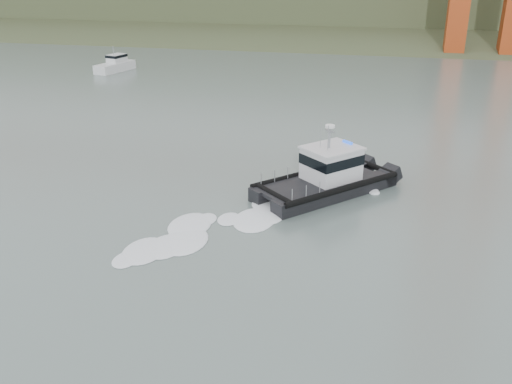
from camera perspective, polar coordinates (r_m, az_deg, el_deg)
ground at (r=26.15m, az=-7.71°, el=-11.06°), size 400.00×400.00×0.00m
patrol_boat at (r=37.27m, az=7.13°, el=1.64°), size 9.19×9.57×4.73m
motorboat at (r=80.42m, az=-13.88°, el=12.26°), size 3.55×6.54×3.42m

